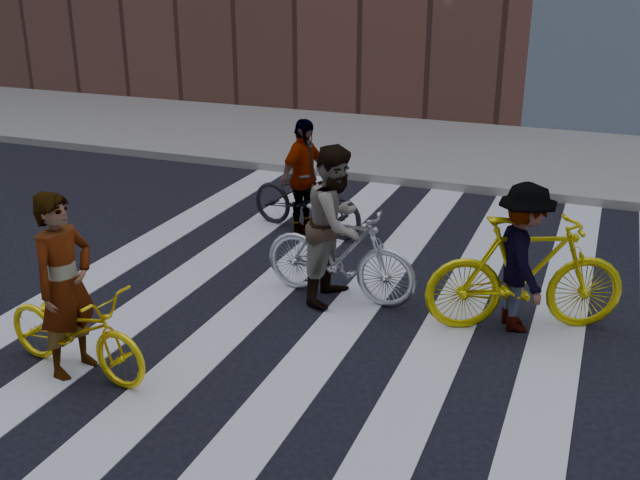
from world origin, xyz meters
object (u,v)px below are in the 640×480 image
Objects in this scene: rider_left at (65,285)px; rider_mid at (336,224)px; bike_yellow_right at (526,274)px; bike_yellow_left at (75,329)px; bike_silver_mid at (340,254)px; rider_right at (522,258)px; rider_rear at (303,176)px; bike_dark_rear at (307,199)px.

rider_left is 3.02m from rider_mid.
bike_yellow_left is at bearing 99.83° from bike_yellow_right.
bike_yellow_right is (2.07, 0.01, 0.07)m from bike_silver_mid.
rider_right is (-0.05, 0.00, 0.17)m from bike_yellow_right.
rider_rear is (0.48, 4.43, 0.37)m from bike_yellow_left.
bike_dark_rear is at bearing -76.68° from rider_rear.
rider_rear reaches higher than bike_yellow_right.
rider_left is 1.12× the size of rider_right.
rider_rear is at bearing 1.03° from rider_left.
bike_yellow_right is (3.82, 2.47, 0.18)m from bike_yellow_left.
rider_left is 0.98× the size of rider_mid.
rider_mid is at bearing 67.21° from rider_right.
bike_yellow_right is at bearing -85.61° from bike_silver_mid.
bike_yellow_left is 0.95× the size of rider_left.
bike_yellow_right is 3.83m from bike_dark_rear.
rider_left is (-0.05, 0.00, 0.45)m from bike_yellow_left.
rider_rear is at bearing 103.32° from bike_dark_rear.
rider_mid is at bearing -27.62° from rider_left.
rider_mid is at bearing -135.77° from bike_dark_rear.
bike_yellow_right is 0.18m from rider_right.
bike_silver_mid is at bearing -27.62° from bike_yellow_left.
bike_dark_rear is at bearing 34.99° from rider_mid.
rider_rear is (-1.28, 1.96, 0.26)m from bike_silver_mid.
rider_rear is (-3.29, 1.95, 0.02)m from rider_right.
bike_silver_mid reaches higher than bike_yellow_left.
rider_left reaches higher than bike_yellow_right.
rider_right is at bearing 66.90° from bike_yellow_right.
rider_mid reaches higher than bike_yellow_right.
rider_rear is (0.53, 4.43, -0.08)m from rider_left.
bike_yellow_right is at bearing -107.35° from bike_dark_rear.
bike_silver_mid is 1.13× the size of rider_rear.
bike_silver_mid is at bearing -133.67° from rider_rear.
bike_silver_mid is at bearing -134.71° from bike_dark_rear.
rider_right is (3.82, 2.47, -0.09)m from rider_left.
bike_yellow_left is 3.03m from rider_mid.
bike_silver_mid is 1.00× the size of bike_dark_rear.
rider_right is at bearing -48.90° from bike_yellow_left.
rider_right reaches higher than bike_dark_rear.
bike_silver_mid is 2.07m from bike_yellow_right.
rider_left is at bearing -174.12° from bike_dark_rear.
bike_dark_rear is (0.53, 4.43, 0.04)m from bike_yellow_left.
rider_right is 0.98× the size of rider_rear.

